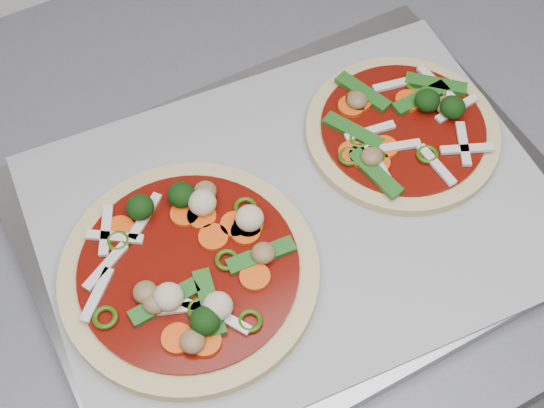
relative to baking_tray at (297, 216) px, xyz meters
name	(u,v)px	position (x,y,z in m)	size (l,w,h in m)	color
base_cabinet	(232,366)	(-0.05, 0.07, -0.48)	(3.60, 0.60, 0.86)	#B2B2B0
countertop	(211,196)	(-0.05, 0.07, -0.03)	(3.60, 0.60, 0.04)	slate
baking_tray	(297,216)	(0.00, 0.00, 0.00)	(0.46, 0.34, 0.01)	gray
parchment	(297,211)	(0.00, 0.00, 0.01)	(0.44, 0.32, 0.00)	#9D9EA3
pizza_left	(190,268)	(-0.11, -0.01, 0.02)	(0.24, 0.24, 0.04)	beige
pizza_right	(403,129)	(0.13, 0.03, 0.02)	(0.21, 0.21, 0.03)	beige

